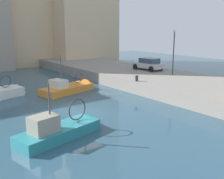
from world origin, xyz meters
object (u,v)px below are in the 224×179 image
Objects in this scene: quay_streetlamp at (174,44)px; fishing_boat_teal at (63,134)px; mooring_bollard_mid at (137,78)px; parked_car_silver at (148,64)px; fishing_boat_orange at (70,91)px.

fishing_boat_teal is at bearing -160.54° from quay_streetlamp.
mooring_bollard_mid is at bearing -175.51° from quay_streetlamp.
parked_car_silver is at bearing 30.56° from fishing_boat_teal.
fishing_boat_teal reaches higher than mooring_bollard_mid.
parked_car_silver is at bearing 87.05° from quay_streetlamp.
fishing_boat_teal is 17.62m from quay_streetlamp.
fishing_boat_teal is 1.26× the size of quay_streetlamp.
fishing_boat_teal is 19.02m from parked_car_silver.
mooring_bollard_mid is at bearing 26.65° from fishing_boat_teal.
fishing_boat_teal is 1.55× the size of parked_car_silver.
quay_streetlamp is at bearing 19.46° from fishing_boat_teal.
quay_streetlamp is (16.11, 5.69, 4.31)m from fishing_boat_teal.
fishing_boat_orange reaches higher than mooring_bollard_mid.
fishing_boat_teal is at bearing -153.35° from mooring_bollard_mid.
fishing_boat_teal is at bearing -149.44° from parked_car_silver.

